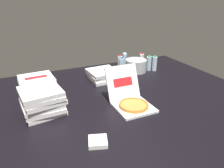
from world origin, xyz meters
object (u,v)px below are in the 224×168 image
pizza_stack_left_far (42,101)px  water_bottle_5 (154,64)px  pizza_stack_right_mid (103,75)px  water_bottle_3 (120,63)px  water_bottle_4 (122,65)px  open_pizza_box (130,99)px  water_bottle_0 (141,60)px  napkin_pile (98,142)px  pizza_stack_center_far (37,86)px  water_bottle_2 (149,63)px  water_bottle_1 (125,60)px  ice_bucket (136,66)px

pizza_stack_left_far → water_bottle_5: bearing=18.8°
pizza_stack_right_mid → water_bottle_3: (0.37, 0.25, 0.04)m
pizza_stack_right_mid → water_bottle_4: bearing=22.4°
open_pizza_box → water_bottle_0: bearing=53.2°
water_bottle_4 → napkin_pile: water_bottle_4 is taller
pizza_stack_center_far → napkin_pile: pizza_stack_center_far is taller
open_pizza_box → pizza_stack_right_mid: 0.78m
water_bottle_2 → water_bottle_5: size_ratio=1.00×
pizza_stack_center_far → pizza_stack_right_mid: bearing=8.3°
open_pizza_box → water_bottle_1: bearing=65.2°
water_bottle_5 → napkin_pile: bearing=-138.2°
pizza_stack_right_mid → pizza_stack_center_far: 0.87m
pizza_stack_left_far → ice_bucket: (1.41, 0.65, -0.04)m
water_bottle_1 → water_bottle_2: bearing=-50.1°
pizza_stack_left_far → ice_bucket: size_ratio=1.39×
pizza_stack_left_far → water_bottle_2: (1.61, 0.62, -0.02)m
napkin_pile → pizza_stack_left_far: bearing=115.7°
water_bottle_0 → water_bottle_5: bearing=-66.2°
water_bottle_0 → water_bottle_2: bearing=-81.5°
napkin_pile → ice_bucket: bearing=49.9°
pizza_stack_center_far → water_bottle_4: size_ratio=1.80×
open_pizza_box → water_bottle_2: bearing=47.1°
water_bottle_0 → water_bottle_2: 0.17m
ice_bucket → water_bottle_0: size_ratio=1.36×
ice_bucket → water_bottle_2: (0.20, -0.04, 0.02)m
water_bottle_2 → napkin_pile: 1.81m
water_bottle_1 → water_bottle_2: (0.25, -0.30, 0.00)m
pizza_stack_center_far → water_bottle_4: bearing=12.5°
pizza_stack_right_mid → water_bottle_0: bearing=16.9°
open_pizza_box → water_bottle_4: size_ratio=2.27×
water_bottle_1 → water_bottle_2: same height
pizza_stack_left_far → water_bottle_4: (1.20, 0.70, -0.02)m
napkin_pile → pizza_stack_center_far: bearing=106.2°
water_bottle_2 → open_pizza_box: bearing=-132.9°
pizza_stack_left_far → water_bottle_4: bearing=30.4°
open_pizza_box → pizza_stack_left_far: bearing=165.5°
water_bottle_0 → water_bottle_2: same height
open_pizza_box → pizza_stack_right_mid: open_pizza_box is taller
water_bottle_0 → water_bottle_2: (0.03, -0.17, 0.00)m
ice_bucket → pizza_stack_left_far: bearing=-155.2°
water_bottle_5 → water_bottle_4: bearing=164.4°
water_bottle_0 → open_pizza_box: bearing=-126.8°
open_pizza_box → water_bottle_2: size_ratio=2.27×
ice_bucket → water_bottle_0: bearing=37.2°
open_pizza_box → ice_bucket: size_ratio=1.67×
water_bottle_0 → water_bottle_1: bearing=149.9°
pizza_stack_right_mid → water_bottle_3: 0.45m
ice_bucket → water_bottle_3: (-0.18, 0.16, 0.02)m
napkin_pile → water_bottle_1: bearing=56.2°
water_bottle_4 → water_bottle_5: 0.50m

